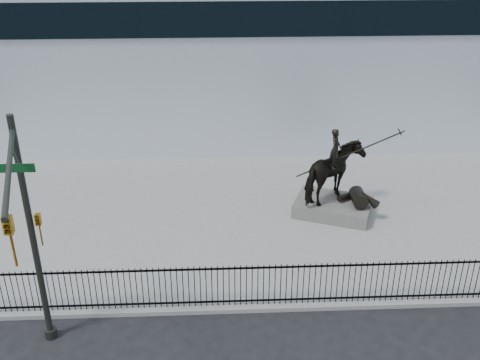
{
  "coord_description": "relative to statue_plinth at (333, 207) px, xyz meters",
  "views": [
    {
      "loc": [
        -1.97,
        -13.09,
        11.55
      ],
      "look_at": [
        -1.08,
        6.0,
        2.27
      ],
      "focal_mm": 42.0,
      "sensor_mm": 36.0,
      "label": 1
    }
  ],
  "objects": [
    {
      "name": "picket_fence",
      "position": [
        -2.82,
        -5.8,
        0.47
      ],
      "size": [
        22.1,
        0.1,
        1.5
      ],
      "color": "black",
      "rests_on": "plaza"
    },
    {
      "name": "ground",
      "position": [
        -2.82,
        -7.05,
        -0.43
      ],
      "size": [
        120.0,
        120.0,
        0.0
      ],
      "primitive_type": "plane",
      "color": "black",
      "rests_on": "ground"
    },
    {
      "name": "plaza",
      "position": [
        -2.82,
        -0.05,
        -0.36
      ],
      "size": [
        30.0,
        12.0,
        0.15
      ],
      "primitive_type": "cube",
      "color": "gray",
      "rests_on": "ground"
    },
    {
      "name": "statue_plinth",
      "position": [
        0.0,
        0.0,
        0.0
      ],
      "size": [
        3.58,
        3.05,
        0.57
      ],
      "primitive_type": "cube",
      "rotation": [
        0.0,
        0.0,
        -0.38
      ],
      "color": "#585650",
      "rests_on": "plaza"
    },
    {
      "name": "traffic_signal_left",
      "position": [
        -9.57,
        -7.67,
        3.6
      ],
      "size": [
        1.52,
        4.84,
        7.0
      ],
      "color": "#252722",
      "rests_on": "ground"
    },
    {
      "name": "building",
      "position": [
        -2.82,
        12.95,
        4.07
      ],
      "size": [
        44.0,
        14.0,
        9.0
      ],
      "primitive_type": "cube",
      "color": "silver",
      "rests_on": "ground"
    },
    {
      "name": "equestrian_statue",
      "position": [
        0.05,
        -0.02,
        1.47
      ],
      "size": [
        3.62,
        2.98,
        3.28
      ],
      "rotation": [
        0.0,
        0.0,
        -0.38
      ],
      "color": "black",
      "rests_on": "statue_plinth"
    }
  ]
}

